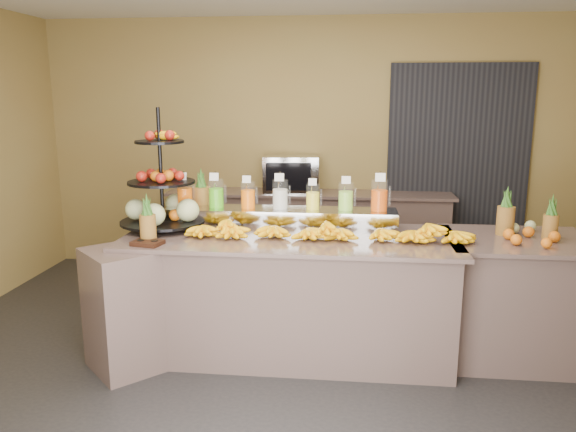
% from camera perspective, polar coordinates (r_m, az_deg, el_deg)
% --- Properties ---
extents(ground, '(6.00, 6.00, 0.00)m').
position_cam_1_polar(ground, '(4.29, -0.23, -15.17)').
color(ground, black).
rests_on(ground, ground).
extents(room_envelope, '(6.04, 5.02, 2.82)m').
position_cam_1_polar(room_envelope, '(4.57, 3.26, 11.01)').
color(room_envelope, olive).
rests_on(room_envelope, ground).
extents(buffet_counter, '(2.75, 1.25, 0.93)m').
position_cam_1_polar(buffet_counter, '(4.35, -1.37, -8.06)').
color(buffet_counter, gray).
rests_on(buffet_counter, ground).
extents(right_counter, '(1.08, 0.88, 0.93)m').
position_cam_1_polar(right_counter, '(4.62, 22.02, -7.70)').
color(right_counter, gray).
rests_on(right_counter, ground).
extents(back_ledge, '(3.10, 0.55, 0.93)m').
position_cam_1_polar(back_ledge, '(6.23, 2.10, -1.74)').
color(back_ledge, gray).
rests_on(back_ledge, ground).
extents(pitcher_tray, '(1.85, 0.30, 0.15)m').
position_cam_1_polar(pitcher_tray, '(4.50, -0.79, -0.19)').
color(pitcher_tray, gray).
rests_on(pitcher_tray, buffet_counter).
extents(juice_pitcher_orange_a, '(0.12, 0.13, 0.30)m').
position_cam_1_polar(juice_pitcher_orange_a, '(4.62, -10.44, 2.17)').
color(juice_pitcher_orange_a, silver).
rests_on(juice_pitcher_orange_a, pitcher_tray).
extents(juice_pitcher_green, '(0.12, 0.13, 0.30)m').
position_cam_1_polar(juice_pitcher_green, '(4.56, -7.31, 2.13)').
color(juice_pitcher_green, silver).
rests_on(juice_pitcher_green, pitcher_tray).
extents(juice_pitcher_orange_b, '(0.12, 0.12, 0.28)m').
position_cam_1_polar(juice_pitcher_orange_b, '(4.50, -4.08, 2.00)').
color(juice_pitcher_orange_b, silver).
rests_on(juice_pitcher_orange_b, pitcher_tray).
extents(juice_pitcher_milk, '(0.13, 0.13, 0.30)m').
position_cam_1_polar(juice_pitcher_milk, '(4.46, -0.80, 2.04)').
color(juice_pitcher_milk, silver).
rests_on(juice_pitcher_milk, pitcher_tray).
extents(juice_pitcher_lemon, '(0.11, 0.11, 0.27)m').
position_cam_1_polar(juice_pitcher_lemon, '(4.44, 2.53, 1.81)').
color(juice_pitcher_lemon, silver).
rests_on(juice_pitcher_lemon, pitcher_tray).
extents(juice_pitcher_lime, '(0.12, 0.12, 0.29)m').
position_cam_1_polar(juice_pitcher_lime, '(4.43, 5.89, 1.83)').
color(juice_pitcher_lime, silver).
rests_on(juice_pitcher_lime, pitcher_tray).
extents(juice_pitcher_orange_c, '(0.13, 0.14, 0.32)m').
position_cam_1_polar(juice_pitcher_orange_c, '(4.44, 9.25, 1.88)').
color(juice_pitcher_orange_c, silver).
rests_on(juice_pitcher_orange_c, pitcher_tray).
extents(banana_heap, '(2.12, 0.19, 0.18)m').
position_cam_1_polar(banana_heap, '(4.16, 3.79, -1.35)').
color(banana_heap, yellow).
rests_on(banana_heap, buffet_counter).
extents(fruit_stand, '(0.76, 0.76, 0.95)m').
position_cam_1_polar(fruit_stand, '(4.53, -12.10, 1.75)').
color(fruit_stand, black).
rests_on(fruit_stand, buffet_counter).
extents(condiment_caddy, '(0.23, 0.19, 0.03)m').
position_cam_1_polar(condiment_caddy, '(4.10, -14.08, -2.66)').
color(condiment_caddy, black).
rests_on(condiment_caddy, buffet_counter).
extents(pineapple_left_a, '(0.12, 0.12, 0.36)m').
position_cam_1_polar(pineapple_left_a, '(4.17, -14.05, -0.80)').
color(pineapple_left_a, brown).
rests_on(pineapple_left_a, buffet_counter).
extents(pineapple_left_b, '(0.16, 0.16, 0.45)m').
position_cam_1_polar(pineapple_left_b, '(4.75, -8.76, 1.53)').
color(pineapple_left_b, brown).
rests_on(pineapple_left_b, buffet_counter).
extents(right_fruit_pile, '(0.41, 0.39, 0.22)m').
position_cam_1_polar(right_fruit_pile, '(4.47, 23.22, -1.35)').
color(right_fruit_pile, brown).
rests_on(right_fruit_pile, right_counter).
extents(oven_warmer, '(0.63, 0.47, 0.40)m').
position_cam_1_polar(oven_warmer, '(6.12, 0.26, 4.32)').
color(oven_warmer, gray).
rests_on(oven_warmer, back_ledge).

